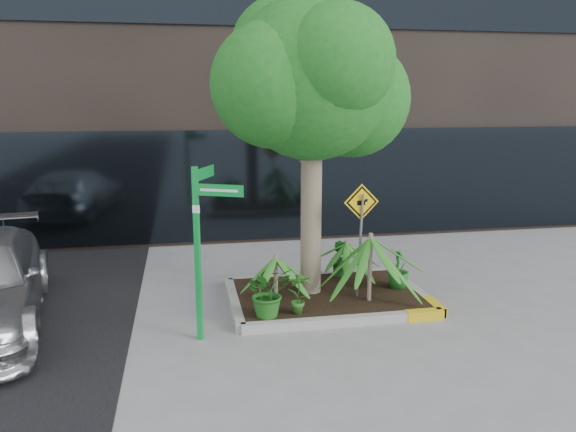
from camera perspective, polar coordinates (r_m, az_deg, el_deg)
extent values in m
plane|color=gray|center=(9.49, 3.24, -9.30)|extent=(80.00, 80.00, 0.00)
cube|color=#9E9E99|center=(10.79, 2.49, -6.20)|extent=(3.20, 0.15, 0.15)
cube|color=#9E9E99|center=(8.80, 5.81, -10.59)|extent=(3.20, 0.15, 0.15)
cube|color=#9E9E99|center=(9.52, -5.50, -8.78)|extent=(0.15, 2.20, 0.15)
cube|color=#9E9E99|center=(10.29, 12.70, -7.42)|extent=(0.15, 2.20, 0.15)
cube|color=gold|center=(9.23, 13.68, -9.76)|extent=(0.60, 0.17, 0.15)
cube|color=black|center=(9.77, 3.97, -7.93)|extent=(3.05, 2.05, 0.06)
cylinder|color=gray|center=(9.43, 2.37, 1.02)|extent=(0.35, 0.35, 3.30)
cylinder|color=gray|center=(9.30, 3.10, 8.38)|extent=(0.62, 0.18, 1.07)
sphere|color=#1C621D|center=(9.26, 2.48, 13.82)|extent=(2.64, 2.64, 2.64)
sphere|color=#1C621D|center=(9.78, 6.51, 11.73)|extent=(1.98, 1.98, 1.98)
sphere|color=#1C621D|center=(8.91, -1.44, 13.19)|extent=(1.98, 1.98, 1.98)
sphere|color=#1C621D|center=(8.69, 4.99, 15.36)|extent=(1.76, 1.76, 1.76)
sphere|color=#1C621D|center=(9.75, -0.23, 16.33)|extent=(1.87, 1.87, 1.87)
cylinder|color=gray|center=(9.30, 8.32, -5.15)|extent=(0.07, 0.07, 1.14)
cylinder|color=gray|center=(9.27, -1.25, -6.24)|extent=(0.07, 0.07, 0.78)
cylinder|color=gray|center=(10.33, 5.94, -4.53)|extent=(0.07, 0.07, 0.73)
imported|color=#1E5A19|center=(8.62, -2.05, -7.73)|extent=(0.91, 0.91, 0.77)
imported|color=#1F6A22|center=(10.07, 11.16, -5.24)|extent=(0.46, 0.46, 0.70)
imported|color=#2E6820|center=(8.72, 1.08, -7.80)|extent=(0.37, 0.37, 0.68)
imported|color=#1E6824|center=(10.55, 5.46, -4.19)|extent=(0.56, 0.56, 0.72)
cube|color=#0EA03C|center=(8.00, -9.17, -4.00)|extent=(0.10, 0.10, 2.52)
cube|color=#0EA03C|center=(7.67, -7.05, 2.61)|extent=(0.65, 0.31, 0.16)
cube|color=#0EA03C|center=(8.09, -8.50, 4.34)|extent=(0.31, 0.65, 0.16)
cube|color=white|center=(7.66, -7.04, 2.59)|extent=(0.49, 0.23, 0.04)
cube|color=white|center=(8.08, -8.60, 4.33)|extent=(0.23, 0.49, 0.04)
cube|color=white|center=(7.81, -9.33, 0.69)|extent=(0.10, 0.05, 0.11)
cylinder|color=slate|center=(9.29, 7.31, -3.10)|extent=(0.05, 0.20, 1.77)
cube|color=yellow|center=(9.11, 7.47, 1.42)|extent=(0.59, 0.05, 0.60)
cube|color=black|center=(9.10, 7.49, 1.40)|extent=(0.53, 0.04, 0.53)
cube|color=yellow|center=(9.10, 7.50, 1.40)|extent=(0.45, 0.03, 0.45)
cube|color=black|center=(9.09, 7.45, 1.33)|extent=(0.14, 0.01, 0.08)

